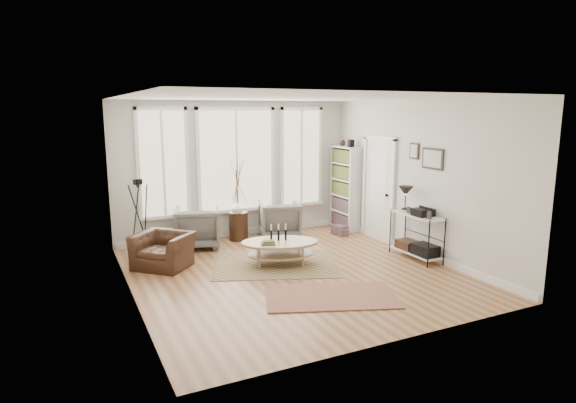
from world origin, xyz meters
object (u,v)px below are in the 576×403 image
low_shelf (416,232)px  accent_chair (163,250)px  bookcase (345,188)px  side_table (238,202)px  coffee_table (279,247)px  armchair_right (280,220)px  armchair_left (198,227)px

low_shelf → accent_chair: bearing=160.5°
bookcase → side_table: bookcase is taller
side_table → accent_chair: side_table is taller
coffee_table → armchair_right: bearing=65.2°
coffee_table → accent_chair: size_ratio=1.68×
low_shelf → accent_chair: (-4.29, 1.52, -0.21)m
bookcase → accent_chair: 4.51m
bookcase → low_shelf: (-0.06, -2.52, -0.44)m
bookcase → coffee_table: 3.10m
bookcase → armchair_left: bookcase is taller
low_shelf → armchair_right: size_ratio=1.53×
bookcase → accent_chair: size_ratio=2.23×
bookcase → armchair_left: bearing=-179.7°
armchair_right → side_table: size_ratio=0.51×
bookcase → low_shelf: 2.56m
low_shelf → side_table: (-2.49, 2.65, 0.29)m
coffee_table → armchair_left: armchair_left is taller
coffee_table → low_shelf: bearing=-17.3°
coffee_table → armchair_left: size_ratio=1.75×
coffee_table → accent_chair: 2.02m
coffee_table → accent_chair: bearing=157.7°
armchair_left → accent_chair: size_ratio=0.96×
low_shelf → accent_chair: 4.55m
low_shelf → coffee_table: (-2.42, 0.75, -0.18)m
low_shelf → side_table: bearing=133.2°
armchair_left → accent_chair: 1.32m
bookcase → armchair_left: 3.51m
low_shelf → armchair_right: (-1.62, 2.48, -0.12)m
accent_chair → armchair_left: bearing=91.7°
coffee_table → armchair_left: (-0.99, 1.75, 0.07)m
armchair_right → accent_chair: armchair_right is taller
armchair_right → side_table: side_table is taller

